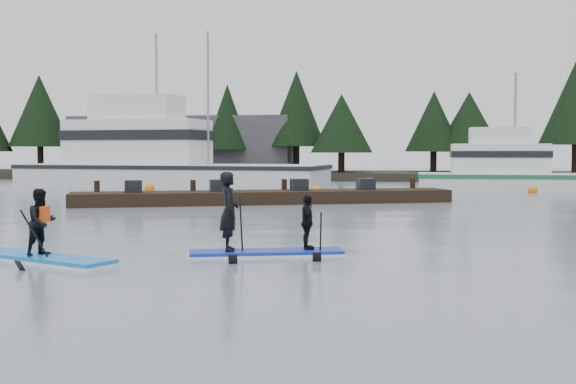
# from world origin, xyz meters

# --- Properties ---
(ground) EXTENTS (160.00, 160.00, 0.00)m
(ground) POSITION_xyz_m (0.00, 0.00, 0.00)
(ground) COLOR gray
(ground) RESTS_ON ground
(far_shore) EXTENTS (70.00, 8.00, 0.60)m
(far_shore) POSITION_xyz_m (0.00, 42.00, 0.30)
(far_shore) COLOR #2D281E
(far_shore) RESTS_ON ground
(treeline) EXTENTS (60.00, 4.00, 8.00)m
(treeline) POSITION_xyz_m (0.00, 42.00, 0.00)
(treeline) COLOR black
(treeline) RESTS_ON ground
(waterfront_building) EXTENTS (18.00, 6.00, 5.00)m
(waterfront_building) POSITION_xyz_m (-14.00, 44.00, 2.50)
(waterfront_building) COLOR #4C4C51
(waterfront_building) RESTS_ON ground
(fishing_boat_large) EXTENTS (19.60, 7.90, 10.59)m
(fishing_boat_large) POSITION_xyz_m (-11.16, 29.17, 0.82)
(fishing_boat_large) COLOR silver
(fishing_boat_large) RESTS_ON ground
(fishing_boat_medium) EXTENTS (12.04, 3.86, 7.45)m
(fishing_boat_medium) POSITION_xyz_m (10.14, 28.65, 0.51)
(fishing_boat_medium) COLOR silver
(fishing_boat_medium) RESTS_ON ground
(floating_dock) EXTENTS (15.95, 7.49, 0.54)m
(floating_dock) POSITION_xyz_m (-2.44, 16.21, 0.27)
(floating_dock) COLOR black
(floating_dock) RESTS_ON ground
(buoy_d) EXTENTS (0.58, 0.58, 0.58)m
(buoy_d) POSITION_xyz_m (4.10, 19.46, 0.00)
(buoy_d) COLOR orange
(buoy_d) RESTS_ON ground
(buoy_b) EXTENTS (0.60, 0.60, 0.60)m
(buoy_b) POSITION_xyz_m (-0.88, 22.69, 0.00)
(buoy_b) COLOR orange
(buoy_b) RESTS_ON ground
(buoy_c) EXTENTS (0.49, 0.49, 0.49)m
(buoy_c) POSITION_xyz_m (10.39, 25.64, 0.00)
(buoy_c) COLOR orange
(buoy_c) RESTS_ON ground
(buoy_a) EXTENTS (0.58, 0.58, 0.58)m
(buoy_a) POSITION_xyz_m (-10.41, 24.48, 0.00)
(buoy_a) COLOR orange
(buoy_a) RESTS_ON ground
(paddleboard_solo) EXTENTS (3.53, 2.19, 1.91)m
(paddleboard_solo) POSITION_xyz_m (-4.21, -0.27, 0.49)
(paddleboard_solo) COLOR blue
(paddleboard_solo) RESTS_ON ground
(paddleboard_duo) EXTENTS (3.40, 1.66, 2.31)m
(paddleboard_duo) POSITION_xyz_m (0.08, 1.16, 0.62)
(paddleboard_duo) COLOR #122BAF
(paddleboard_duo) RESTS_ON ground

